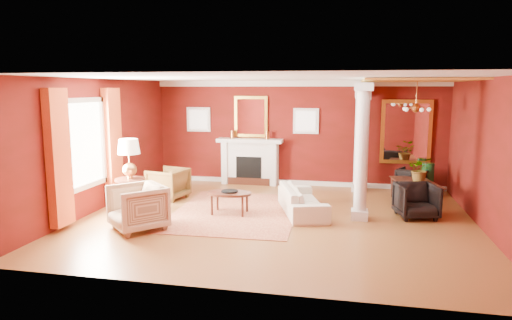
% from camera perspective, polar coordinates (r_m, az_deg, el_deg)
% --- Properties ---
extents(ground, '(8.00, 8.00, 0.00)m').
position_cam_1_polar(ground, '(9.61, 2.54, -7.32)').
color(ground, brown).
rests_on(ground, ground).
extents(room_shell, '(8.04, 7.04, 2.92)m').
position_cam_1_polar(room_shell, '(9.25, 2.62, 4.77)').
color(room_shell, '#630F0D').
rests_on(room_shell, ground).
extents(fireplace, '(1.85, 0.42, 1.29)m').
position_cam_1_polar(fireplace, '(12.89, -0.77, -0.17)').
color(fireplace, silver).
rests_on(fireplace, ground).
extents(overmantel_mirror, '(0.95, 0.07, 1.15)m').
position_cam_1_polar(overmantel_mirror, '(12.89, -0.65, 5.44)').
color(overmantel_mirror, gold).
rests_on(overmantel_mirror, fireplace).
extents(flank_window_left, '(0.70, 0.07, 0.70)m').
position_cam_1_polar(flank_window_left, '(13.32, -7.19, 5.05)').
color(flank_window_left, silver).
rests_on(flank_window_left, room_shell).
extents(flank_window_right, '(0.70, 0.07, 0.70)m').
position_cam_1_polar(flank_window_right, '(12.66, 6.26, 4.87)').
color(flank_window_right, silver).
rests_on(flank_window_right, room_shell).
extents(left_window, '(0.21, 2.55, 2.60)m').
position_cam_1_polar(left_window, '(10.14, -20.28, 1.21)').
color(left_window, white).
rests_on(left_window, room_shell).
extents(column_front, '(0.36, 0.36, 2.80)m').
position_cam_1_polar(column_front, '(9.49, 13.08, 1.07)').
color(column_front, silver).
rests_on(column_front, ground).
extents(column_back, '(0.36, 0.36, 2.80)m').
position_cam_1_polar(column_back, '(12.17, 12.83, 2.77)').
color(column_back, silver).
rests_on(column_back, ground).
extents(header_beam, '(0.30, 3.20, 0.32)m').
position_cam_1_polar(header_beam, '(11.01, 13.13, 8.35)').
color(header_beam, silver).
rests_on(header_beam, column_front).
extents(amber_ceiling, '(2.30, 3.40, 0.04)m').
position_cam_1_polar(amber_ceiling, '(10.94, 19.31, 9.40)').
color(amber_ceiling, gold).
rests_on(amber_ceiling, room_shell).
extents(dining_mirror, '(1.30, 0.07, 1.70)m').
position_cam_1_polar(dining_mirror, '(12.69, 18.25, 3.35)').
color(dining_mirror, gold).
rests_on(dining_mirror, room_shell).
extents(chandelier, '(0.60, 0.62, 0.75)m').
position_cam_1_polar(chandelier, '(11.01, 19.36, 6.15)').
color(chandelier, '#B9773A').
rests_on(chandelier, room_shell).
extents(crown_trim, '(8.00, 0.08, 0.16)m').
position_cam_1_polar(crown_trim, '(12.65, 5.19, 9.51)').
color(crown_trim, silver).
rests_on(crown_trim, room_shell).
extents(base_trim, '(8.00, 0.08, 0.12)m').
position_cam_1_polar(base_trim, '(12.92, 5.02, -2.83)').
color(base_trim, silver).
rests_on(base_trim, ground).
extents(rug, '(2.75, 3.61, 0.01)m').
position_cam_1_polar(rug, '(10.09, -2.53, -6.48)').
color(rug, maroon).
rests_on(rug, ground).
extents(sofa, '(1.15, 2.08, 0.78)m').
position_cam_1_polar(sofa, '(9.97, 5.83, -4.44)').
color(sofa, beige).
rests_on(sofa, ground).
extents(armchair_leopard, '(0.93, 0.97, 0.84)m').
position_cam_1_polar(armchair_leopard, '(11.39, -10.95, -2.71)').
color(armchair_leopard, black).
rests_on(armchair_leopard, ground).
extents(armchair_stripe, '(1.28, 1.28, 0.96)m').
position_cam_1_polar(armchair_stripe, '(9.04, -14.60, -5.49)').
color(armchair_stripe, tan).
rests_on(armchair_stripe, ground).
extents(coffee_table, '(0.96, 0.96, 0.48)m').
position_cam_1_polar(coffee_table, '(9.85, -3.33, -4.29)').
color(coffee_table, black).
rests_on(coffee_table, ground).
extents(coffee_book, '(0.16, 0.02, 0.22)m').
position_cam_1_polar(coffee_book, '(9.86, -3.66, -3.32)').
color(coffee_book, black).
rests_on(coffee_book, coffee_table).
extents(side_table, '(0.65, 0.65, 1.62)m').
position_cam_1_polar(side_table, '(10.20, -15.55, -0.31)').
color(side_table, black).
rests_on(side_table, ground).
extents(dining_table, '(0.82, 1.57, 0.83)m').
position_cam_1_polar(dining_table, '(11.34, 19.46, -3.14)').
color(dining_table, black).
rests_on(dining_table, ground).
extents(dining_chair_near, '(0.93, 0.89, 0.80)m').
position_cam_1_polar(dining_chair_near, '(10.13, 19.42, -4.64)').
color(dining_chair_near, black).
rests_on(dining_chair_near, ground).
extents(dining_chair_far, '(0.93, 0.90, 0.74)m').
position_cam_1_polar(dining_chair_far, '(12.35, 19.01, -2.38)').
color(dining_chair_far, black).
rests_on(dining_chair_far, ground).
extents(green_urn, '(0.34, 0.34, 0.81)m').
position_cam_1_polar(green_urn, '(12.49, 20.63, -2.58)').
color(green_urn, '#143F1B').
rests_on(green_urn, ground).
extents(potted_plant, '(0.59, 0.65, 0.47)m').
position_cam_1_polar(potted_plant, '(11.25, 19.92, 0.12)').
color(potted_plant, '#26591E').
rests_on(potted_plant, dining_table).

